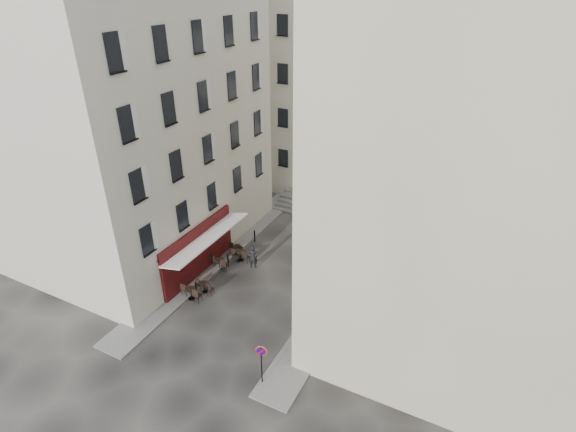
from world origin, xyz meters
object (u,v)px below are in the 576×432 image
Objects in this scene: bistro_table_a at (191,292)px; pedestrian at (253,257)px; no_parking_sign at (261,358)px; bistro_table_b at (205,286)px.

bistro_table_a is 4.83m from pedestrian.
no_parking_sign is 8.13m from bistro_table_b.
no_parking_sign is 9.79m from pedestrian.
no_parking_sign reaches higher than bistro_table_b.
bistro_table_b is (0.33, 0.90, -0.06)m from bistro_table_a.
bistro_table_a is at bearing 48.12° from pedestrian.
pedestrian is (1.28, 3.64, 0.40)m from bistro_table_b.
bistro_table_b is at bearing 69.98° from bistro_table_a.
no_parking_sign is 1.73× the size of bistro_table_a.
bistro_table_a is 0.96m from bistro_table_b.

